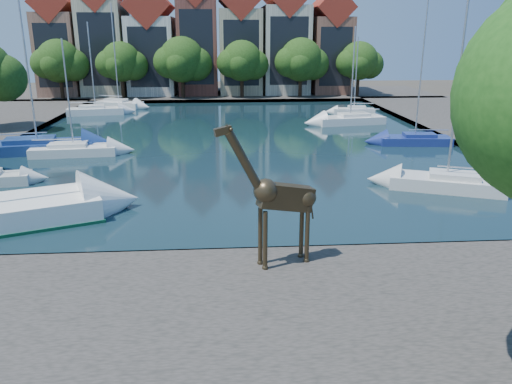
# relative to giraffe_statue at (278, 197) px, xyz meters

# --- Properties ---
(ground) EXTENTS (160.00, 160.00, 0.00)m
(ground) POSITION_rel_giraffe_statue_xyz_m (-1.02, 1.59, -3.13)
(ground) COLOR #38332B
(ground) RESTS_ON ground
(water_basin) EXTENTS (38.00, 50.00, 0.08)m
(water_basin) POSITION_rel_giraffe_statue_xyz_m (-1.02, 25.59, -3.09)
(water_basin) COLOR black
(water_basin) RESTS_ON ground
(near_quay) EXTENTS (50.00, 14.00, 0.50)m
(near_quay) POSITION_rel_giraffe_statue_xyz_m (-1.02, -5.41, -2.88)
(near_quay) COLOR #49433F
(near_quay) RESTS_ON ground
(far_quay) EXTENTS (60.00, 16.00, 0.50)m
(far_quay) POSITION_rel_giraffe_statue_xyz_m (-1.02, 57.59, -2.88)
(far_quay) COLOR #49433F
(far_quay) RESTS_ON ground
(right_quay) EXTENTS (14.00, 52.00, 0.50)m
(right_quay) POSITION_rel_giraffe_statue_xyz_m (23.98, 25.59, -2.88)
(right_quay) COLOR #49433F
(right_quay) RESTS_ON ground
(townhouse_west_end) EXTENTS (5.44, 9.18, 14.93)m
(townhouse_west_end) POSITION_rel_giraffe_statue_xyz_m (-24.02, 57.58, 4.23)
(townhouse_west_end) COLOR #8D604C
(townhouse_west_end) RESTS_ON far_quay
(townhouse_west_mid) EXTENTS (5.94, 9.18, 16.79)m
(townhouse_west_mid) POSITION_rel_giraffe_statue_xyz_m (-18.02, 57.58, 5.10)
(townhouse_west_mid) COLOR #BBB290
(townhouse_west_mid) RESTS_ON far_quay
(townhouse_west_inner) EXTENTS (6.43, 9.18, 15.15)m
(townhouse_west_inner) POSITION_rel_giraffe_statue_xyz_m (-11.52, 57.58, 4.22)
(townhouse_west_inner) COLOR silver
(townhouse_west_inner) RESTS_ON far_quay
(townhouse_center) EXTENTS (5.44, 9.18, 16.93)m
(townhouse_center) POSITION_rel_giraffe_statue_xyz_m (-5.02, 57.58, 5.23)
(townhouse_center) COLOR brown
(townhouse_center) RESTS_ON far_quay
(townhouse_east_inner) EXTENTS (5.94, 9.18, 15.79)m
(townhouse_east_inner) POSITION_rel_giraffe_statue_xyz_m (0.98, 57.58, 4.60)
(townhouse_east_inner) COLOR tan
(townhouse_east_inner) RESTS_ON far_quay
(townhouse_east_mid) EXTENTS (6.43, 9.18, 16.65)m
(townhouse_east_mid) POSITION_rel_giraffe_statue_xyz_m (7.48, 57.58, 4.97)
(townhouse_east_mid) COLOR beige
(townhouse_east_mid) RESTS_ON far_quay
(townhouse_east_end) EXTENTS (5.44, 9.18, 14.43)m
(townhouse_east_end) POSITION_rel_giraffe_statue_xyz_m (13.98, 57.58, 3.98)
(townhouse_east_end) COLOR brown
(townhouse_east_end) RESTS_ON far_quay
(far_tree_far_west) EXTENTS (7.28, 5.60, 7.68)m
(far_tree_far_west) POSITION_rel_giraffe_statue_xyz_m (-22.92, 52.08, 2.05)
(far_tree_far_west) COLOR #332114
(far_tree_far_west) RESTS_ON far_quay
(far_tree_west) EXTENTS (6.76, 5.20, 7.36)m
(far_tree_west) POSITION_rel_giraffe_statue_xyz_m (-14.93, 52.08, 1.94)
(far_tree_west) COLOR #332114
(far_tree_west) RESTS_ON far_quay
(far_tree_mid_west) EXTENTS (7.80, 6.00, 8.00)m
(far_tree_mid_west) POSITION_rel_giraffe_statue_xyz_m (-6.91, 52.08, 2.16)
(far_tree_mid_west) COLOR #332114
(far_tree_mid_west) RESTS_ON far_quay
(far_tree_mid_east) EXTENTS (7.02, 5.40, 7.52)m
(far_tree_mid_east) POSITION_rel_giraffe_statue_xyz_m (1.08, 52.08, 2.00)
(far_tree_mid_east) COLOR #332114
(far_tree_mid_east) RESTS_ON far_quay
(far_tree_east) EXTENTS (7.54, 5.80, 7.84)m
(far_tree_east) POSITION_rel_giraffe_statue_xyz_m (9.08, 52.08, 2.11)
(far_tree_east) COLOR #332114
(far_tree_east) RESTS_ON far_quay
(far_tree_far_east) EXTENTS (6.76, 5.20, 7.36)m
(far_tree_far_east) POSITION_rel_giraffe_statue_xyz_m (17.07, 52.08, 1.94)
(far_tree_far_east) COLOR #332114
(far_tree_far_east) RESTS_ON far_quay
(giraffe_statue) EXTENTS (3.67, 1.50, 5.35)m
(giraffe_statue) POSITION_rel_giraffe_statue_xyz_m (0.00, 0.00, 0.00)
(giraffe_statue) COLOR #392E1C
(giraffe_statue) RESTS_ON near_quay
(sailboat_left_b) EXTENTS (8.51, 4.25, 12.85)m
(sailboat_left_b) POSITION_rel_giraffe_statue_xyz_m (-16.02, 21.54, -2.43)
(sailboat_left_b) COLOR navy
(sailboat_left_b) RESTS_ON water_basin
(sailboat_left_c) EXTENTS (6.34, 2.74, 8.38)m
(sailboat_left_c) POSITION_rel_giraffe_statue_xyz_m (-13.02, 20.40, -2.55)
(sailboat_left_c) COLOR silver
(sailboat_left_c) RESTS_ON water_basin
(sailboat_left_d) EXTENTS (6.40, 3.14, 9.91)m
(sailboat_left_d) POSITION_rel_giraffe_statue_xyz_m (-16.02, 40.37, -2.47)
(sailboat_left_d) COLOR white
(sailboat_left_d) RESTS_ON water_basin
(sailboat_left_e) EXTENTS (6.20, 4.14, 12.09)m
(sailboat_left_e) POSITION_rel_giraffe_statue_xyz_m (-14.43, 45.59, -2.42)
(sailboat_left_e) COLOR silver
(sailboat_left_e) RESTS_ON water_basin
(sailboat_right_a) EXTENTS (6.66, 4.38, 11.37)m
(sailboat_right_a) POSITION_rel_giraffe_statue_xyz_m (10.98, 9.93, -2.46)
(sailboat_right_a) COLOR silver
(sailboat_right_a) RESTS_ON water_basin
(sailboat_right_b) EXTENTS (5.88, 2.52, 11.72)m
(sailboat_right_b) POSITION_rel_giraffe_statue_xyz_m (13.83, 22.28, -2.52)
(sailboat_right_b) COLOR navy
(sailboat_right_b) RESTS_ON water_basin
(sailboat_right_c) EXTENTS (7.04, 3.42, 9.39)m
(sailboat_right_c) POSITION_rel_giraffe_statue_xyz_m (10.98, 32.24, -2.48)
(sailboat_right_c) COLOR white
(sailboat_right_c) RESTS_ON water_basin
(sailboat_right_d) EXTENTS (4.73, 2.33, 8.40)m
(sailboat_right_d) POSITION_rel_giraffe_statue_xyz_m (12.98, 38.39, -2.52)
(sailboat_right_d) COLOR silver
(sailboat_right_d) RESTS_ON water_basin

